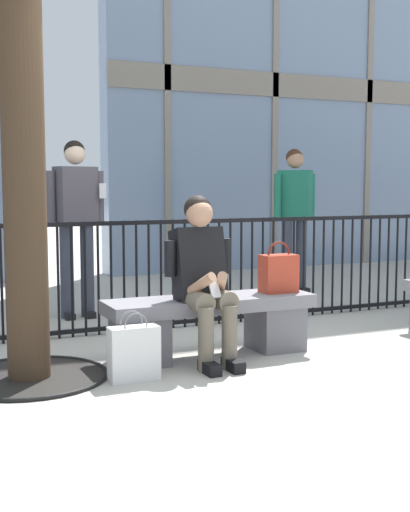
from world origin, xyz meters
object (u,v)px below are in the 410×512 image
shopping_bag (134,353)px  handbag_on_bench (279,273)px  stone_bench (210,321)px  bystander_further_back (76,215)px  bystander_at_railing (294,209)px  seated_person_with_phone (203,273)px

shopping_bag → handbag_on_bench: bearing=15.9°
stone_bench → bystander_further_back: (-0.55, 1.91, 0.73)m
shopping_bag → bystander_at_railing: bearing=43.4°
handbag_on_bench → shopping_bag: (-1.31, -0.37, -0.42)m
seated_person_with_phone → shopping_bag: (-0.61, -0.25, -0.46)m
stone_bench → bystander_at_railing: bystander_at_railing is taller
handbag_on_bench → shopping_bag: bearing=-164.1°
stone_bench → handbag_on_bench: 0.67m
bystander_further_back → handbag_on_bench: bearing=-59.5°
stone_bench → bystander_at_railing: bearing=47.4°
stone_bench → bystander_at_railing: (2.19, 2.37, 0.73)m
stone_bench → handbag_on_bench: handbag_on_bench is taller
stone_bench → bystander_further_back: size_ratio=0.94×
stone_bench → shopping_bag: (-0.73, -0.38, -0.08)m
seated_person_with_phone → handbag_on_bench: 0.71m
handbag_on_bench → bystander_at_railing: (1.61, 2.38, 0.40)m
bystander_at_railing → bystander_further_back: size_ratio=1.00×
seated_person_with_phone → shopping_bag: seated_person_with_phone is taller
seated_person_with_phone → bystander_at_railing: 3.42m
stone_bench → bystander_further_back: 2.12m
handbag_on_bench → bystander_further_back: bystander_further_back is taller
stone_bench → shopping_bag: size_ratio=3.46×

